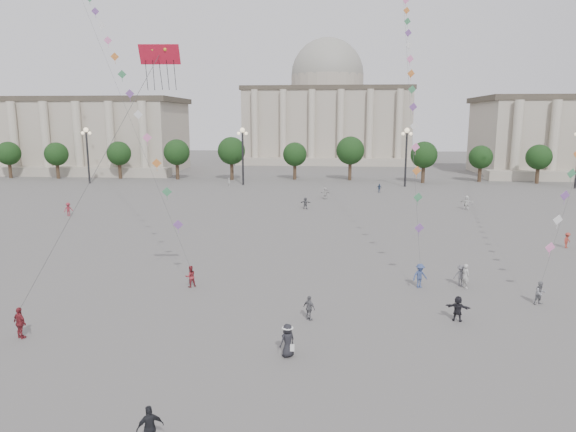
{
  "coord_description": "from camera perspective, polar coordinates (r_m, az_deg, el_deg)",
  "views": [
    {
      "loc": [
        1.35,
        -24.96,
        12.04
      ],
      "look_at": [
        -1.72,
        12.0,
        5.09
      ],
      "focal_mm": 32.0,
      "sensor_mm": 36.0,
      "label": 1
    }
  ],
  "objects": [
    {
      "name": "person_crowd_4",
      "position": [
        79.56,
        4.14,
        2.56
      ],
      "size": [
        1.76,
        1.26,
        1.83
      ],
      "primitive_type": "imported",
      "rotation": [
        0.0,
        0.0,
        3.62
      ],
      "color": "silver",
      "rests_on": "ground"
    },
    {
      "name": "hall_west",
      "position": [
        141.31,
        -28.25,
        7.91
      ],
      "size": [
        84.0,
        26.22,
        17.2
      ],
      "color": "#AC9F90",
      "rests_on": "ground"
    },
    {
      "name": "dragon_kite",
      "position": [
        30.08,
        -14.16,
        15.51
      ],
      "size": [
        5.0,
        1.74,
        16.2
      ],
      "color": "red",
      "rests_on": "ground"
    },
    {
      "name": "person_crowd_7",
      "position": [
        73.94,
        19.23,
        1.42
      ],
      "size": [
        1.89,
        1.11,
        1.94
      ],
      "primitive_type": "imported",
      "rotation": [
        0.0,
        0.0,
        2.82
      ],
      "color": "white",
      "rests_on": "ground"
    },
    {
      "name": "lamp_post_mid_east",
      "position": [
        96.06,
        13.02,
        7.55
      ],
      "size": [
        2.0,
        0.9,
        10.65
      ],
      "color": "#262628",
      "rests_on": "ground"
    },
    {
      "name": "ground",
      "position": [
        27.75,
        1.55,
        -15.1
      ],
      "size": [
        360.0,
        360.0,
        0.0
      ],
      "primitive_type": "plane",
      "color": "#555350",
      "rests_on": "ground"
    },
    {
      "name": "hall_central",
      "position": [
        154.21,
        4.33,
        11.41
      ],
      "size": [
        48.3,
        34.3,
        35.5
      ],
      "color": "#AC9F90",
      "rests_on": "ground"
    },
    {
      "name": "lamp_post_mid_west",
      "position": [
        96.47,
        -5.07,
        7.8
      ],
      "size": [
        2.0,
        0.9,
        10.65
      ],
      "color": "#262628",
      "rests_on": "ground"
    },
    {
      "name": "person_crowd_0",
      "position": [
        87.99,
        10.1,
        3.08
      ],
      "size": [
        0.91,
        0.49,
        1.48
      ],
      "primitive_type": "imported",
      "rotation": [
        0.0,
        0.0,
        0.15
      ],
      "color": "navy",
      "rests_on": "ground"
    },
    {
      "name": "tourist_3",
      "position": [
        31.75,
        2.38,
        -10.18
      ],
      "size": [
        0.93,
        0.86,
        1.54
      ],
      "primitive_type": "imported",
      "rotation": [
        0.0,
        0.0,
        2.45
      ],
      "color": "slate",
      "rests_on": "ground"
    },
    {
      "name": "kite_flyer_2",
      "position": [
        38.11,
        26.24,
        -7.68
      ],
      "size": [
        0.9,
        0.79,
        1.58
      ],
      "primitive_type": "imported",
      "rotation": [
        0.0,
        0.0,
        0.28
      ],
      "color": "slate",
      "rests_on": "ground"
    },
    {
      "name": "tourist_4",
      "position": [
        21.12,
        -15.07,
        -21.74
      ],
      "size": [
        1.08,
        0.87,
        1.72
      ],
      "primitive_type": "imported",
      "rotation": [
        0.0,
        0.0,
        3.67
      ],
      "color": "black",
      "rests_on": "ground"
    },
    {
      "name": "kite_flyer_0",
      "position": [
        38.38,
        -10.78,
        -6.61
      ],
      "size": [
        0.98,
        0.93,
        1.6
      ],
      "primitive_type": "imported",
      "rotation": [
        0.0,
        0.0,
        3.71
      ],
      "color": "maroon",
      "rests_on": "ground"
    },
    {
      "name": "person_crowd_3",
      "position": [
        33.22,
        18.34,
        -9.74
      ],
      "size": [
        1.54,
        0.88,
        1.58
      ],
      "primitive_type": "imported",
      "rotation": [
        0.0,
        0.0,
        2.84
      ],
      "color": "black",
      "rests_on": "ground"
    },
    {
      "name": "person_crowd_2",
      "position": [
        70.99,
        -23.21,
        0.69
      ],
      "size": [
        1.22,
        1.25,
        1.72
      ],
      "primitive_type": "imported",
      "rotation": [
        0.0,
        0.0,
        0.84
      ],
      "color": "maroon",
      "rests_on": "ground"
    },
    {
      "name": "person_crowd_8",
      "position": [
        55.75,
        28.61,
        -2.38
      ],
      "size": [
        1.1,
        1.06,
        1.51
      ],
      "primitive_type": "imported",
      "rotation": [
        0.0,
        0.0,
        0.7
      ],
      "color": "#9F372B",
      "rests_on": "ground"
    },
    {
      "name": "tree_row",
      "position": [
        103.19,
        4.01,
        6.9
      ],
      "size": [
        137.12,
        5.12,
        8.0
      ],
      "color": "#382B1C",
      "rests_on": "ground"
    },
    {
      "name": "kite_train_mid",
      "position": [
        66.16,
        12.9,
        22.12
      ],
      "size": [
        4.09,
        51.96,
        69.04
      ],
      "color": "#3F3F3F",
      "rests_on": "ground"
    },
    {
      "name": "tourist_0",
      "position": [
        32.8,
        -27.63,
        -10.48
      ],
      "size": [
        1.15,
        0.88,
        1.82
      ],
      "primitive_type": "imported",
      "rotation": [
        0.0,
        0.0,
        2.67
      ],
      "color": "maroon",
      "rests_on": "ground"
    },
    {
      "name": "person_crowd_13",
      "position": [
        39.61,
        19.13,
        -6.32
      ],
      "size": [
        0.7,
        0.79,
        1.8
      ],
      "primitive_type": "imported",
      "rotation": [
        0.0,
        0.0,
        2.09
      ],
      "color": "#B2B2AE",
      "rests_on": "ground"
    },
    {
      "name": "hat_person",
      "position": [
        27.13,
        -0.04,
        -13.59
      ],
      "size": [
        1.01,
        0.99,
        1.76
      ],
      "color": "black",
      "rests_on": "ground"
    },
    {
      "name": "lamp_post_far_west",
      "position": [
        105.77,
        -21.44,
        7.36
      ],
      "size": [
        2.0,
        0.9,
        10.65
      ],
      "color": "#262628",
      "rests_on": "ground"
    },
    {
      "name": "kite_flyer_1",
      "position": [
        38.76,
        14.45,
        -6.44
      ],
      "size": [
        1.32,
        1.07,
        1.78
      ],
      "primitive_type": "imported",
      "rotation": [
        0.0,
        0.0,
        0.41
      ],
      "color": "navy",
      "rests_on": "ground"
    },
    {
      "name": "person_crowd_12",
      "position": [
        70.45,
        1.95,
        1.45
      ],
      "size": [
        1.55,
        0.61,
        1.63
      ],
      "primitive_type": "imported",
      "rotation": [
        0.0,
        0.0,
        3.05
      ],
      "color": "#5A5B5E",
      "rests_on": "ground"
    },
    {
      "name": "person_crowd_6",
      "position": [
        39.97,
        18.66,
        -6.29
      ],
      "size": [
        1.1,
        0.71,
        1.6
      ],
      "primitive_type": "imported",
      "rotation": [
        0.0,
        0.0,
        6.17
      ],
      "color": "#57575B",
      "rests_on": "ground"
    },
    {
      "name": "person_crowd_10",
      "position": [
        95.48,
        -6.56,
        3.77
      ],
      "size": [
        0.59,
        0.66,
        1.52
      ],
      "primitive_type": "imported",
      "rotation": [
        0.0,
        0.0,
        2.11
      ],
      "color": "#B8B9B4",
      "rests_on": "ground"
    }
  ]
}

